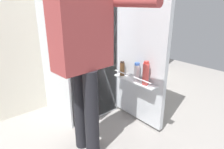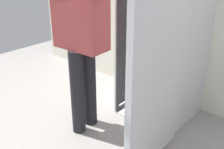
{
  "view_description": "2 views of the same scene",
  "coord_description": "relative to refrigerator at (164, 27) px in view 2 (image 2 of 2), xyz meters",
  "views": [
    {
      "loc": [
        -1.16,
        -1.41,
        1.28
      ],
      "look_at": [
        -0.01,
        -0.04,
        0.63
      ],
      "focal_mm": 31.89,
      "sensor_mm": 36.0,
      "label": 1
    },
    {
      "loc": [
        1.26,
        -1.57,
        1.52
      ],
      "look_at": [
        -0.05,
        -0.1,
        0.63
      ],
      "focal_mm": 43.67,
      "sensor_mm": 36.0,
      "label": 2
    }
  ],
  "objects": [
    {
      "name": "refrigerator",
      "position": [
        0.0,
        0.0,
        0.0
      ],
      "size": [
        0.7,
        1.29,
        1.81
      ],
      "color": "silver",
      "rests_on": "ground_plane"
    },
    {
      "name": "person",
      "position": [
        -0.39,
        -0.64,
        0.04
      ],
      "size": [
        0.57,
        0.73,
        1.57
      ],
      "color": "black",
      "rests_on": "ground_plane"
    },
    {
      "name": "ground_plane",
      "position": [
        -0.03,
        -0.52,
        -0.91
      ],
      "size": [
        5.73,
        5.73,
        0.0
      ],
      "primitive_type": "plane",
      "color": "gray"
    }
  ]
}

